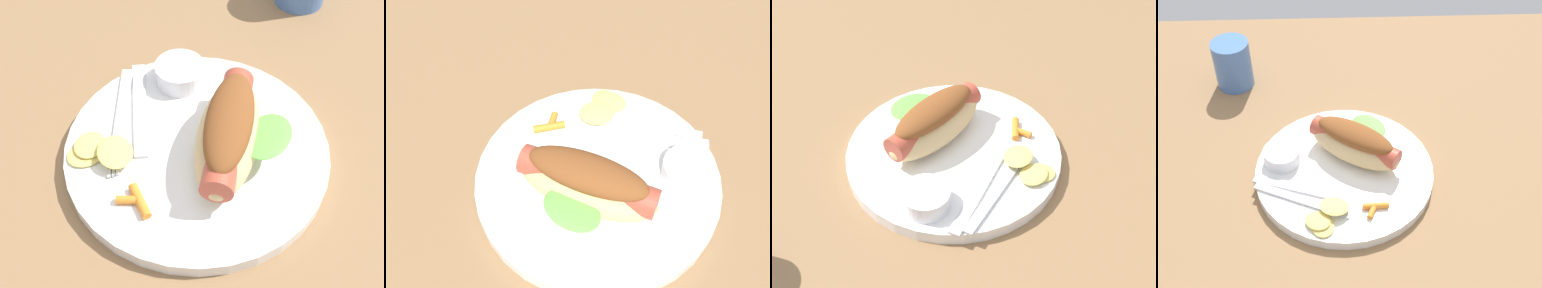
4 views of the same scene
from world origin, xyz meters
TOP-DOWN VIEW (x-y plane):
  - ground_plane at (0.00, 0.00)cm, footprint 120.00×90.00cm
  - plate at (1.06, 0.94)cm, footprint 26.23×26.23cm
  - hot_dog at (2.80, 3.50)cm, footprint 15.44×13.24cm
  - sauce_ramekin at (-8.13, 2.89)cm, footprint 5.42×5.42cm
  - fork at (-5.39, -4.76)cm, footprint 13.73×6.98cm
  - knife at (-5.82, -2.60)cm, footprint 12.80×5.37cm
  - chips_pile at (-1.72, -8.31)cm, footprint 6.95×6.82cm
  - carrot_garnish at (5.01, -6.78)cm, footprint 3.67×2.62cm

SIDE VIEW (x-z plane):
  - ground_plane at x=0.00cm, z-range -1.80..0.00cm
  - plate at x=1.06cm, z-range 0.00..1.60cm
  - knife at x=-5.82cm, z-range 1.60..1.96cm
  - fork at x=-5.39cm, z-range 1.60..2.00cm
  - carrot_garnish at x=5.01cm, z-range 1.59..2.48cm
  - chips_pile at x=-1.72cm, z-range 1.48..3.08cm
  - sauce_ramekin at x=-8.13cm, z-range 1.60..3.87cm
  - hot_dog at x=2.80cm, z-range 1.63..7.44cm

